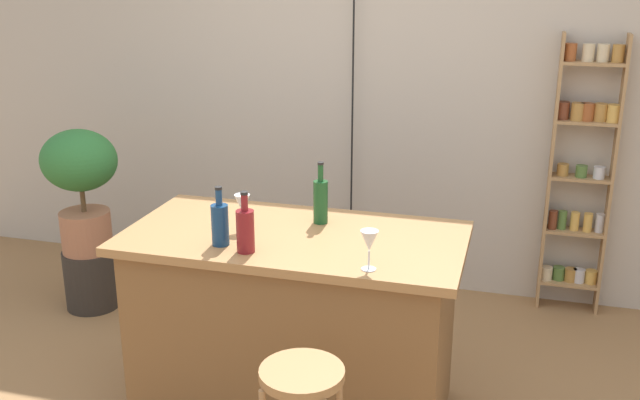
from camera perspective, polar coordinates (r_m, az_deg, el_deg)
back_wall at (r=4.70m, az=4.13°, el=9.89°), size 6.40×0.10×2.80m
kitchen_counter at (r=3.45m, az=-1.96°, el=-9.70°), size 1.52×0.79×0.91m
spice_shelf at (r=4.58m, az=19.79°, el=2.07°), size 0.37×0.13×1.70m
plant_stool at (r=4.79m, az=-17.50°, el=-5.89°), size 0.33×0.33×0.37m
potted_plant at (r=4.58m, az=-18.26°, el=1.62°), size 0.46×0.42×0.76m
bottle_sauce_amber at (r=3.36m, az=0.05°, el=-0.01°), size 0.07×0.07×0.29m
bottle_wine_red at (r=3.13m, az=-7.85°, el=-1.82°), size 0.08×0.08×0.26m
bottle_olive_oil at (r=3.04m, az=-5.88°, el=-2.31°), size 0.08×0.08×0.26m
wine_glass_left at (r=3.30m, az=-6.11°, el=-0.36°), size 0.07×0.07×0.16m
wine_glass_center at (r=2.85m, az=3.89°, el=-3.30°), size 0.07×0.07×0.16m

